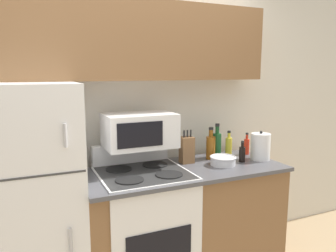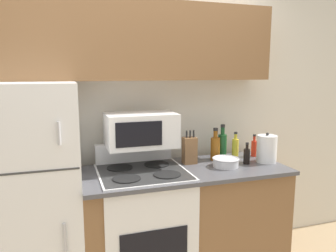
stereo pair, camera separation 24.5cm
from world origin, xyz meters
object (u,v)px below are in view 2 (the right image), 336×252
at_px(bottle_whiskey, 215,148).
at_px(kettle, 267,149).
at_px(stove, 143,228).
at_px(bottle_cooking_spray, 235,147).
at_px(bottle_soy_sauce, 247,156).
at_px(bottle_wine_green, 222,145).
at_px(refrigerator, 32,198).
at_px(knife_block, 190,150).
at_px(microwave, 141,130).
at_px(bottle_hot_sauce, 254,148).
at_px(bowl, 226,162).

bearing_deg(bottle_whiskey, kettle, -26.76).
xyz_separation_m(stove, bottle_cooking_spray, (0.91, 0.22, 0.53)).
bearing_deg(bottle_soy_sauce, stove, 177.66).
distance_m(stove, bottle_wine_green, 0.97).
distance_m(refrigerator, bottle_wine_green, 1.58).
bearing_deg(bottle_wine_green, knife_block, -168.44).
height_order(microwave, knife_block, microwave).
relative_size(bottle_hot_sauce, bottle_whiskey, 0.71).
bearing_deg(bottle_wine_green, kettle, -38.23).
height_order(bottle_whiskey, kettle, bottle_whiskey).
xyz_separation_m(bottle_cooking_spray, bottle_soy_sauce, (-0.04, -0.26, -0.02)).
xyz_separation_m(knife_block, kettle, (0.63, -0.16, 0.00)).
bearing_deg(stove, knife_block, 16.03).
height_order(bottle_cooking_spray, bottle_whiskey, bottle_whiskey).
bearing_deg(bowl, bottle_hot_sauce, 28.49).
height_order(bowl, kettle, kettle).
bearing_deg(bowl, bottle_wine_green, 68.81).
distance_m(microwave, bottle_wine_green, 0.77).
bearing_deg(bottle_wine_green, bottle_hot_sauce, -6.03).
distance_m(microwave, bottle_cooking_spray, 0.92).
relative_size(stove, microwave, 2.05).
xyz_separation_m(knife_block, bottle_soy_sauce, (0.44, -0.16, -0.04)).
bearing_deg(bottle_hot_sauce, microwave, -178.39).
distance_m(microwave, bowl, 0.73).
relative_size(knife_block, bowl, 1.30).
bearing_deg(knife_block, bottle_cooking_spray, 11.53).
distance_m(refrigerator, stove, 0.86).
xyz_separation_m(microwave, bowl, (0.65, -0.19, -0.27)).
xyz_separation_m(bottle_hot_sauce, kettle, (-0.01, -0.20, 0.04)).
bearing_deg(bottle_wine_green, bowl, -111.19).
relative_size(bottle_wine_green, bottle_whiskey, 1.07).
height_order(refrigerator, bottle_wine_green, refrigerator).
distance_m(refrigerator, bottle_cooking_spray, 1.72).
distance_m(refrigerator, microwave, 0.92).
height_order(knife_block, bottle_whiskey, same).
bearing_deg(knife_block, stove, -163.97).
relative_size(refrigerator, knife_block, 5.79).
height_order(bottle_wine_green, bottle_whiskey, bottle_wine_green).
bearing_deg(bottle_whiskey, bottle_cooking_spray, 16.39).
height_order(bottle_soy_sauce, bottle_whiskey, bottle_whiskey).
bearing_deg(bottle_whiskey, stove, -167.27).
height_order(refrigerator, bottle_whiskey, refrigerator).
xyz_separation_m(bowl, bottle_hot_sauce, (0.40, 0.21, 0.04)).
xyz_separation_m(knife_block, bottle_hot_sauce, (0.64, 0.04, -0.03)).
bearing_deg(refrigerator, kettle, -2.77).
distance_m(stove, bottle_soy_sauce, 1.02).
xyz_separation_m(refrigerator, bottle_wine_green, (1.56, 0.14, 0.24)).
relative_size(refrigerator, bottle_cooking_spray, 7.35).
xyz_separation_m(refrigerator, stove, (0.79, -0.05, -0.32)).
bearing_deg(bottle_whiskey, knife_block, -173.20).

